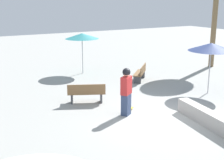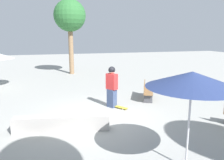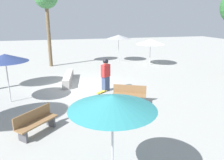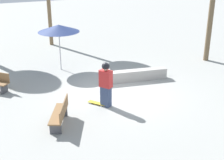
% 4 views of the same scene
% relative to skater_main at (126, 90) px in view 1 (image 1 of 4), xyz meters
% --- Properties ---
extents(ground_plane, '(60.00, 60.00, 0.00)m').
position_rel_skater_main_xyz_m(ground_plane, '(-0.97, 0.93, -0.99)').
color(ground_plane, '#9E9E99').
extents(skater_main, '(0.55, 0.49, 1.83)m').
position_rel_skater_main_xyz_m(skater_main, '(0.00, 0.00, 0.00)').
color(skater_main, '#38476B').
rests_on(skater_main, ground_plane).
extents(skateboard, '(0.76, 0.64, 0.07)m').
position_rel_skater_main_xyz_m(skateboard, '(-0.27, -0.27, -0.93)').
color(skateboard, gold).
rests_on(skateboard, ground_plane).
extents(concrete_ledge, '(0.91, 3.20, 0.53)m').
position_rel_skater_main_xyz_m(concrete_ledge, '(-1.94, 2.29, -0.73)').
color(concrete_ledge, '#A8A39E').
rests_on(concrete_ledge, ground_plane).
extents(bench_near, '(1.64, 1.08, 0.85)m').
position_rel_skater_main_xyz_m(bench_near, '(0.70, -2.04, -0.56)').
color(bench_near, '#47474C').
rests_on(bench_near, ground_plane).
extents(bench_far, '(1.44, 1.45, 0.85)m').
position_rel_skater_main_xyz_m(bench_far, '(-3.44, -3.97, -0.56)').
color(bench_far, '#47474C').
rests_on(bench_far, ground_plane).
extents(shade_umbrella_teal, '(1.97, 1.97, 2.38)m').
position_rel_skater_main_xyz_m(shade_umbrella_teal, '(-1.47, -7.14, 1.23)').
color(shade_umbrella_teal, '#B7B7BC').
rests_on(shade_umbrella_teal, ground_plane).
extents(shade_umbrella_navy, '(2.09, 2.09, 2.37)m').
position_rel_skater_main_xyz_m(shade_umbrella_navy, '(-4.89, -0.50, 1.20)').
color(shade_umbrella_navy, '#B7B7BC').
rests_on(shade_umbrella_navy, ground_plane).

